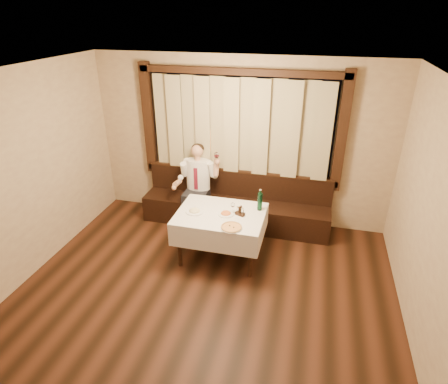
% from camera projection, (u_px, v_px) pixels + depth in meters
% --- Properties ---
extents(room, '(5.01, 6.01, 2.81)m').
position_uv_depth(room, '(205.00, 188.00, 4.45)').
color(room, black).
rests_on(room, ground).
extents(banquette, '(3.20, 0.61, 0.94)m').
position_uv_depth(banquette, '(236.00, 207.00, 6.50)').
color(banquette, black).
rests_on(banquette, ground).
extents(dining_table, '(1.27, 0.97, 0.76)m').
position_uv_depth(dining_table, '(221.00, 219.00, 5.46)').
color(dining_table, black).
rests_on(dining_table, ground).
extents(pizza, '(0.30, 0.30, 0.03)m').
position_uv_depth(pizza, '(231.00, 227.00, 5.04)').
color(pizza, white).
rests_on(pizza, dining_table).
extents(pasta_red, '(0.24, 0.24, 0.08)m').
position_uv_depth(pasta_red, '(226.00, 212.00, 5.37)').
color(pasta_red, white).
rests_on(pasta_red, dining_table).
extents(pasta_cream, '(0.26, 0.26, 0.09)m').
position_uv_depth(pasta_cream, '(195.00, 210.00, 5.43)').
color(pasta_cream, white).
rests_on(pasta_cream, dining_table).
extents(green_bottle, '(0.07, 0.07, 0.33)m').
position_uv_depth(green_bottle, '(260.00, 201.00, 5.44)').
color(green_bottle, '#0F4728').
rests_on(green_bottle, dining_table).
extents(table_wine_glass, '(0.06, 0.06, 0.17)m').
position_uv_depth(table_wine_glass, '(233.00, 205.00, 5.36)').
color(table_wine_glass, white).
rests_on(table_wine_glass, dining_table).
extents(cruet_caddy, '(0.15, 0.12, 0.14)m').
position_uv_depth(cruet_caddy, '(240.00, 212.00, 5.34)').
color(cruet_caddy, black).
rests_on(cruet_caddy, dining_table).
extents(seated_man, '(0.77, 0.57, 1.41)m').
position_uv_depth(seated_man, '(197.00, 179.00, 6.34)').
color(seated_man, black).
rests_on(seated_man, ground).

